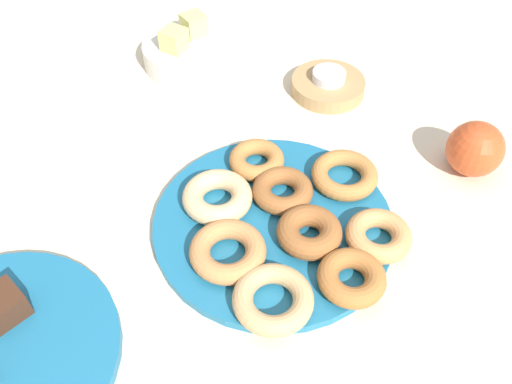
{
  "coord_description": "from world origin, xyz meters",
  "views": [
    {
      "loc": [
        -0.33,
        -0.28,
        0.54
      ],
      "look_at": [
        0.0,
        0.03,
        0.04
      ],
      "focal_mm": 37.87,
      "sensor_mm": 36.0,
      "label": 1
    }
  ],
  "objects": [
    {
      "name": "ground_plane",
      "position": [
        0.0,
        0.0,
        0.0
      ],
      "size": [
        2.4,
        2.4,
        0.0
      ],
      "primitive_type": "plane",
      "color": "beige"
    },
    {
      "name": "donut_plate",
      "position": [
        0.0,
        0.0,
        0.01
      ],
      "size": [
        0.3,
        0.3,
        0.01
      ],
      "primitive_type": "cylinder",
      "color": "#1E6B93",
      "rests_on": "ground_plane"
    },
    {
      "name": "donut_0",
      "position": [
        0.12,
        -0.02,
        0.02
      ],
      "size": [
        0.11,
        0.11,
        0.02
      ],
      "primitive_type": "torus",
      "rotation": [
        0.0,
        0.0,
        0.32
      ],
      "color": "#BC7A3D",
      "rests_on": "donut_plate"
    },
    {
      "name": "donut_1",
      "position": [
        -0.08,
        0.0,
        0.03
      ],
      "size": [
        0.1,
        0.1,
        0.02
      ],
      "primitive_type": "torus",
      "rotation": [
        0.0,
        0.0,
        3.09
      ],
      "color": "#C6844C",
      "rests_on": "donut_plate"
    },
    {
      "name": "donut_2",
      "position": [
        0.01,
        -0.05,
        0.03
      ],
      "size": [
        0.1,
        0.1,
        0.03
      ],
      "primitive_type": "torus",
      "rotation": [
        0.0,
        0.0,
        4.4
      ],
      "color": "#995B2D",
      "rests_on": "donut_plate"
    },
    {
      "name": "donut_3",
      "position": [
        -0.09,
        -0.08,
        0.02
      ],
      "size": [
        0.11,
        0.11,
        0.02
      ],
      "primitive_type": "torus",
      "rotation": [
        0.0,
        0.0,
        1.83
      ],
      "color": "tan",
      "rests_on": "donut_plate"
    },
    {
      "name": "donut_4",
      "position": [
        0.06,
        0.08,
        0.02
      ],
      "size": [
        0.08,
        0.08,
        0.02
      ],
      "primitive_type": "torus",
      "rotation": [
        0.0,
        0.0,
        6.17
      ],
      "color": "#BC7A3D",
      "rests_on": "donut_plate"
    },
    {
      "name": "donut_5",
      "position": [
        -0.03,
        0.07,
        0.03
      ],
      "size": [
        0.12,
        0.12,
        0.03
      ],
      "primitive_type": "torus",
      "rotation": [
        0.0,
        0.0,
        5.92
      ],
      "color": "#EABC84",
      "rests_on": "donut_plate"
    },
    {
      "name": "donut_6",
      "position": [
        0.04,
        0.02,
        0.02
      ],
      "size": [
        0.11,
        0.11,
        0.02
      ],
      "primitive_type": "torus",
      "rotation": [
        0.0,
        0.0,
        4.25
      ],
      "color": "#995B2D",
      "rests_on": "donut_plate"
    },
    {
      "name": "donut_7",
      "position": [
        -0.01,
        -0.13,
        0.03
      ],
      "size": [
        0.11,
        0.11,
        0.02
      ],
      "primitive_type": "torus",
      "rotation": [
        0.0,
        0.0,
        1.12
      ],
      "color": "#AD6B33",
      "rests_on": "donut_plate"
    },
    {
      "name": "donut_8",
      "position": [
        0.06,
        -0.11,
        0.02
      ],
      "size": [
        0.11,
        0.11,
        0.02
      ],
      "primitive_type": "torus",
      "rotation": [
        0.0,
        0.0,
        2.34
      ],
      "color": "tan",
      "rests_on": "donut_plate"
    },
    {
      "name": "brownie_far",
      "position": [
        -0.3,
        0.12,
        0.03
      ],
      "size": [
        0.05,
        0.04,
        0.03
      ],
      "primitive_type": "cube",
      "rotation": [
        0.0,
        0.0,
        -0.01
      ],
      "color": "#472819",
      "rests_on": "cake_plate"
    },
    {
      "name": "candle_holder",
      "position": [
        0.27,
        0.13,
        0.01
      ],
      "size": [
        0.12,
        0.12,
        0.02
      ],
      "primitive_type": "cylinder",
      "color": "tan",
      "rests_on": "ground_plane"
    },
    {
      "name": "tealight",
      "position": [
        0.27,
        0.13,
        0.03
      ],
      "size": [
        0.05,
        0.05,
        0.01
      ],
      "primitive_type": "cylinder",
      "color": "silver",
      "rests_on": "candle_holder"
    },
    {
      "name": "fruit_bowl",
      "position": [
        0.17,
        0.35,
        0.02
      ],
      "size": [
        0.15,
        0.15,
        0.04
      ],
      "primitive_type": "cylinder",
      "color": "silver",
      "rests_on": "ground_plane"
    },
    {
      "name": "melon_chunk_left",
      "position": [
        0.14,
        0.35,
        0.06
      ],
      "size": [
        0.04,
        0.04,
        0.04
      ],
      "primitive_type": "cube",
      "rotation": [
        0.0,
        0.0,
        0.21
      ],
      "color": "#DBD67A",
      "rests_on": "fruit_bowl"
    },
    {
      "name": "melon_chunk_right",
      "position": [
        0.19,
        0.36,
        0.06
      ],
      "size": [
        0.04,
        0.04,
        0.04
      ],
      "primitive_type": "cube",
      "rotation": [
        0.0,
        0.0,
        -0.19
      ],
      "color": "#DBD67A",
      "rests_on": "fruit_bowl"
    },
    {
      "name": "apple",
      "position": [
        0.27,
        -0.13,
        0.04
      ],
      "size": [
        0.08,
        0.08,
        0.08
      ],
      "primitive_type": "sphere",
      "color": "#CC4C23",
      "rests_on": "ground_plane"
    }
  ]
}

